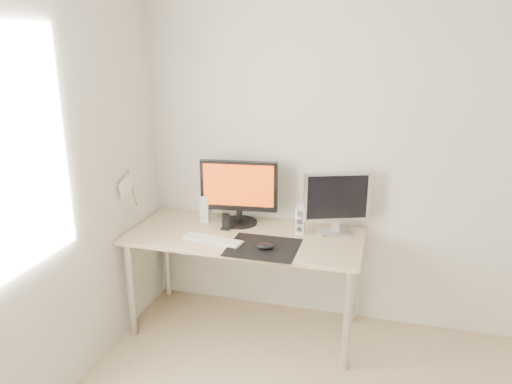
{
  "coord_description": "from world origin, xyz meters",
  "views": [
    {
      "loc": [
        -0.02,
        -1.66,
        2.03
      ],
      "look_at": [
        -0.88,
        1.47,
        1.01
      ],
      "focal_mm": 35.0,
      "sensor_mm": 36.0,
      "label": 1
    }
  ],
  "objects_px": {
    "desk": "(245,245)",
    "phone_dock": "(226,225)",
    "speaker_right": "(301,220)",
    "mouse": "(265,246)",
    "keyboard": "(213,240)",
    "main_monitor": "(239,190)",
    "second_monitor": "(337,200)",
    "speaker_left": "(206,209)"
  },
  "relations": [
    {
      "from": "second_monitor",
      "to": "keyboard",
      "type": "bearing_deg",
      "value": -155.33
    },
    {
      "from": "desk",
      "to": "second_monitor",
      "type": "xyz_separation_m",
      "value": [
        0.59,
        0.18,
        0.32
      ]
    },
    {
      "from": "main_monitor",
      "to": "phone_dock",
      "type": "relative_size",
      "value": 4.64
    },
    {
      "from": "speaker_left",
      "to": "keyboard",
      "type": "xyz_separation_m",
      "value": [
        0.17,
        -0.32,
        -0.09
      ]
    },
    {
      "from": "speaker_right",
      "to": "phone_dock",
      "type": "distance_m",
      "value": 0.53
    },
    {
      "from": "mouse",
      "to": "main_monitor",
      "type": "height_order",
      "value": "main_monitor"
    },
    {
      "from": "mouse",
      "to": "speaker_left",
      "type": "bearing_deg",
      "value": 145.49
    },
    {
      "from": "main_monitor",
      "to": "phone_dock",
      "type": "height_order",
      "value": "main_monitor"
    },
    {
      "from": "speaker_left",
      "to": "desk",
      "type": "bearing_deg",
      "value": -24.28
    },
    {
      "from": "keyboard",
      "to": "phone_dock",
      "type": "bearing_deg",
      "value": 84.83
    },
    {
      "from": "speaker_left",
      "to": "speaker_right",
      "type": "distance_m",
      "value": 0.71
    },
    {
      "from": "main_monitor",
      "to": "speaker_left",
      "type": "height_order",
      "value": "main_monitor"
    },
    {
      "from": "speaker_right",
      "to": "keyboard",
      "type": "distance_m",
      "value": 0.61
    },
    {
      "from": "speaker_right",
      "to": "phone_dock",
      "type": "bearing_deg",
      "value": -172.97
    },
    {
      "from": "speaker_right",
      "to": "phone_dock",
      "type": "height_order",
      "value": "speaker_right"
    },
    {
      "from": "keyboard",
      "to": "phone_dock",
      "type": "xyz_separation_m",
      "value": [
        0.02,
        0.22,
        0.03
      ]
    },
    {
      "from": "desk",
      "to": "main_monitor",
      "type": "bearing_deg",
      "value": 118.06
    },
    {
      "from": "main_monitor",
      "to": "phone_dock",
      "type": "distance_m",
      "value": 0.26
    },
    {
      "from": "mouse",
      "to": "second_monitor",
      "type": "distance_m",
      "value": 0.6
    },
    {
      "from": "desk",
      "to": "phone_dock",
      "type": "height_order",
      "value": "phone_dock"
    },
    {
      "from": "main_monitor",
      "to": "phone_dock",
      "type": "bearing_deg",
      "value": -113.12
    },
    {
      "from": "mouse",
      "to": "keyboard",
      "type": "height_order",
      "value": "mouse"
    },
    {
      "from": "desk",
      "to": "second_monitor",
      "type": "relative_size",
      "value": 3.67
    },
    {
      "from": "second_monitor",
      "to": "speaker_right",
      "type": "xyz_separation_m",
      "value": [
        -0.23,
        -0.07,
        -0.14
      ]
    },
    {
      "from": "mouse",
      "to": "speaker_right",
      "type": "distance_m",
      "value": 0.38
    },
    {
      "from": "mouse",
      "to": "main_monitor",
      "type": "distance_m",
      "value": 0.55
    },
    {
      "from": "speaker_left",
      "to": "phone_dock",
      "type": "height_order",
      "value": "speaker_left"
    },
    {
      "from": "second_monitor",
      "to": "speaker_left",
      "type": "height_order",
      "value": "second_monitor"
    },
    {
      "from": "desk",
      "to": "keyboard",
      "type": "xyz_separation_m",
      "value": [
        -0.17,
        -0.17,
        0.09
      ]
    },
    {
      "from": "second_monitor",
      "to": "speaker_right",
      "type": "distance_m",
      "value": 0.28
    },
    {
      "from": "desk",
      "to": "phone_dock",
      "type": "xyz_separation_m",
      "value": [
        -0.15,
        0.05,
        0.11
      ]
    },
    {
      "from": "mouse",
      "to": "desk",
      "type": "height_order",
      "value": "mouse"
    },
    {
      "from": "second_monitor",
      "to": "speaker_left",
      "type": "xyz_separation_m",
      "value": [
        -0.94,
        -0.03,
        -0.14
      ]
    },
    {
      "from": "second_monitor",
      "to": "main_monitor",
      "type": "bearing_deg",
      "value": -179.91
    },
    {
      "from": "speaker_left",
      "to": "main_monitor",
      "type": "bearing_deg",
      "value": 6.16
    },
    {
      "from": "mouse",
      "to": "phone_dock",
      "type": "relative_size",
      "value": 0.94
    },
    {
      "from": "main_monitor",
      "to": "second_monitor",
      "type": "xyz_separation_m",
      "value": [
        0.69,
        0.0,
        -0.01
      ]
    },
    {
      "from": "mouse",
      "to": "speaker_left",
      "type": "xyz_separation_m",
      "value": [
        -0.54,
        0.37,
        0.08
      ]
    },
    {
      "from": "second_monitor",
      "to": "speaker_left",
      "type": "relative_size",
      "value": 2.15
    },
    {
      "from": "desk",
      "to": "keyboard",
      "type": "bearing_deg",
      "value": -135.67
    },
    {
      "from": "keyboard",
      "to": "speaker_left",
      "type": "bearing_deg",
      "value": 117.78
    },
    {
      "from": "desk",
      "to": "phone_dock",
      "type": "distance_m",
      "value": 0.2
    }
  ]
}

